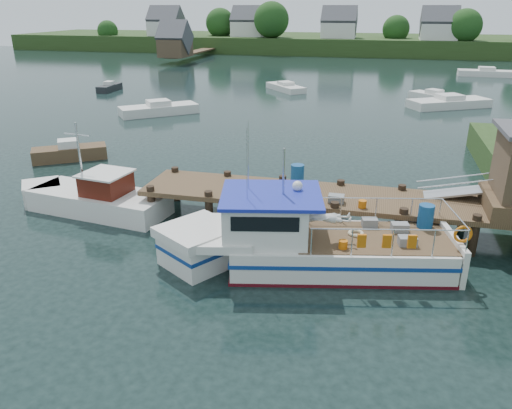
% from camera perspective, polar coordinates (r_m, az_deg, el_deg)
% --- Properties ---
extents(ground_plane, '(160.00, 160.00, 0.00)m').
position_cam_1_polar(ground_plane, '(20.92, 3.65, -2.06)').
color(ground_plane, black).
extents(far_shore, '(140.00, 42.55, 9.22)m').
position_cam_1_polar(far_shore, '(101.47, 12.60, 17.77)').
color(far_shore, '#29421B').
rests_on(far_shore, ground).
extents(dock, '(16.60, 3.00, 4.78)m').
position_cam_1_polar(dock, '(20.12, 22.38, 2.13)').
color(dock, '#513B26').
rests_on(dock, ground).
extents(lobster_boat, '(10.50, 4.85, 5.03)m').
position_cam_1_polar(lobster_boat, '(17.19, 5.37, -4.32)').
color(lobster_boat, silver).
rests_on(lobster_boat, ground).
extents(work_boat, '(7.49, 3.10, 3.92)m').
position_cam_1_polar(work_boat, '(22.99, -18.16, 0.76)').
color(work_boat, silver).
rests_on(work_boat, ground).
extents(moored_rowboat, '(4.20, 3.45, 1.20)m').
position_cam_1_polar(moored_rowboat, '(31.33, -20.52, 5.62)').
color(moored_rowboat, '#513B26').
rests_on(moored_rowboat, ground).
extents(moored_far, '(6.89, 2.57, 1.16)m').
position_cam_1_polar(moored_far, '(71.92, 24.82, 13.51)').
color(moored_far, silver).
rests_on(moored_far, ground).
extents(moored_a, '(6.24, 5.74, 1.17)m').
position_cam_1_polar(moored_a, '(42.88, -11.04, 10.66)').
color(moored_a, silver).
rests_on(moored_a, ground).
extents(moored_b, '(4.64, 4.49, 1.06)m').
position_cam_1_polar(moored_b, '(51.14, 19.66, 11.54)').
color(moored_b, silver).
rests_on(moored_b, ground).
extents(moored_c, '(7.50, 5.71, 1.14)m').
position_cam_1_polar(moored_c, '(48.21, 21.19, 10.81)').
color(moored_c, silver).
rests_on(moored_c, ground).
extents(moored_d, '(4.98, 5.46, 0.94)m').
position_cam_1_polar(moored_d, '(54.39, 3.40, 13.24)').
color(moored_d, silver).
rests_on(moored_d, ground).
extents(moored_e, '(1.32, 3.63, 0.99)m').
position_cam_1_polar(moored_e, '(56.33, -16.41, 12.73)').
color(moored_e, black).
rests_on(moored_e, ground).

